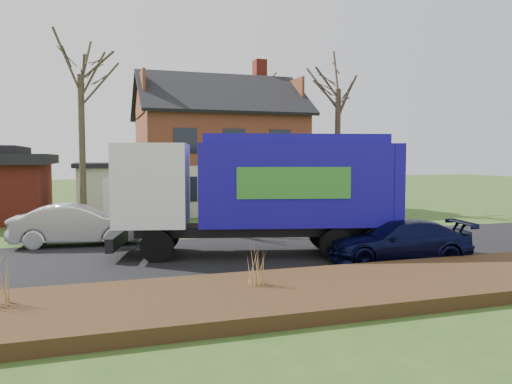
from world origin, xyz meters
name	(u,v)px	position (x,y,z in m)	size (l,w,h in m)	color
ground	(259,254)	(0.00, 0.00, 0.00)	(120.00, 120.00, 0.00)	#2A4A18
road	(259,253)	(0.00, 0.00, 0.01)	(80.00, 7.00, 0.02)	black
mulch_verge	(332,290)	(0.00, -5.30, 0.15)	(80.00, 3.50, 0.30)	black
main_house	(209,142)	(1.49, 13.91, 4.03)	(12.95, 8.95, 9.26)	beige
garbage_truck	(264,186)	(0.11, -0.18, 2.22)	(9.31, 4.51, 3.86)	black
silver_sedan	(77,225)	(-5.69, 3.51, 0.73)	(1.55, 4.46, 1.47)	#B1B3B9
navy_wagon	(399,241)	(3.61, -2.52, 0.62)	(1.75, 4.30, 1.25)	black
tree_front_west	(80,52)	(-5.57, 8.78, 7.87)	(3.22, 3.22, 9.56)	#443B29
tree_front_east	(338,69)	(8.22, 10.51, 8.15)	(3.61, 3.61, 10.02)	#403026
tree_back	(252,78)	(6.46, 21.20, 9.11)	(3.45, 3.45, 10.93)	#403726
grass_clump_mid	(257,266)	(-1.65, -4.90, 0.73)	(0.31, 0.26, 0.87)	#AC7D4C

